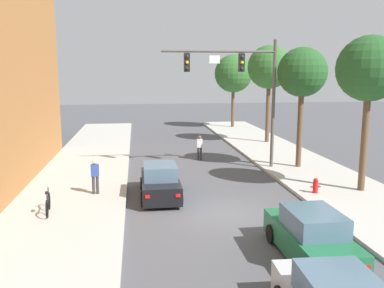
# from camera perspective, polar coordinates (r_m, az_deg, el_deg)

# --- Properties ---
(ground_plane) EXTENTS (120.00, 120.00, 0.00)m
(ground_plane) POSITION_cam_1_polar(r_m,az_deg,el_deg) (17.33, 4.21, -9.55)
(ground_plane) COLOR #4C4C51
(sidewalk_left) EXTENTS (5.00, 60.00, 0.15)m
(sidewalk_left) POSITION_cam_1_polar(r_m,az_deg,el_deg) (17.23, -17.79, -9.88)
(sidewalk_left) COLOR #B2AFA8
(sidewalk_left) RESTS_ON ground
(sidewalk_right) EXTENTS (5.00, 60.00, 0.15)m
(sidewalk_right) POSITION_cam_1_polar(r_m,az_deg,el_deg) (19.67, 23.26, -7.74)
(sidewalk_right) COLOR #B2AFA8
(sidewalk_right) RESTS_ON ground
(traffic_signal_mast) EXTENTS (6.70, 0.38, 7.50)m
(traffic_signal_mast) POSITION_cam_1_polar(r_m,az_deg,el_deg) (24.11, 7.08, 8.87)
(traffic_signal_mast) COLOR #514C47
(traffic_signal_mast) RESTS_ON sidewalk_right
(car_lead_black) EXTENTS (1.85, 4.25, 1.60)m
(car_lead_black) POSITION_cam_1_polar(r_m,az_deg,el_deg) (19.23, -4.47, -5.32)
(car_lead_black) COLOR black
(car_lead_black) RESTS_ON ground
(car_following_green) EXTENTS (1.84, 4.24, 1.60)m
(car_following_green) POSITION_cam_1_polar(r_m,az_deg,el_deg) (13.60, 16.27, -12.31)
(car_following_green) COLOR #1E663D
(car_following_green) RESTS_ON ground
(pedestrian_sidewalk_left_walker) EXTENTS (0.36, 0.22, 1.64)m
(pedestrian_sidewalk_left_walker) POSITION_cam_1_polar(r_m,az_deg,el_deg) (19.66, -13.37, -4.20)
(pedestrian_sidewalk_left_walker) COLOR #333338
(pedestrian_sidewalk_left_walker) RESTS_ON sidewalk_left
(pedestrian_crossing_road) EXTENTS (0.36, 0.22, 1.64)m
(pedestrian_crossing_road) POSITION_cam_1_polar(r_m,az_deg,el_deg) (27.19, 1.06, -0.34)
(pedestrian_crossing_road) COLOR #333338
(pedestrian_crossing_road) RESTS_ON ground
(bicycle_leaning) EXTENTS (0.28, 1.76, 0.98)m
(bicycle_leaning) POSITION_cam_1_polar(r_m,az_deg,el_deg) (17.65, -19.44, -7.90)
(bicycle_leaning) COLOR black
(bicycle_leaning) RESTS_ON sidewalk_left
(fire_hydrant) EXTENTS (0.48, 0.24, 0.72)m
(fire_hydrant) POSITION_cam_1_polar(r_m,az_deg,el_deg) (20.25, 16.84, -5.57)
(fire_hydrant) COLOR red
(fire_hydrant) RESTS_ON sidewalk_right
(street_tree_nearest) EXTENTS (3.05, 3.05, 7.33)m
(street_tree_nearest) POSITION_cam_1_polar(r_m,az_deg,el_deg) (20.82, 23.52, 9.47)
(street_tree_nearest) COLOR brown
(street_tree_nearest) RESTS_ON sidewalk_right
(street_tree_second) EXTENTS (2.89, 2.89, 7.09)m
(street_tree_second) POSITION_cam_1_polar(r_m,az_deg,el_deg) (25.03, 15.13, 9.51)
(street_tree_second) COLOR brown
(street_tree_second) RESTS_ON sidewalk_right
(street_tree_third) EXTENTS (3.46, 3.46, 7.77)m
(street_tree_third) POSITION_cam_1_polar(r_m,az_deg,el_deg) (33.70, 10.71, 10.43)
(street_tree_third) COLOR brown
(street_tree_third) RESTS_ON sidewalk_right
(street_tree_farthest) EXTENTS (3.87, 3.87, 7.44)m
(street_tree_farthest) POSITION_cam_1_polar(r_m,az_deg,el_deg) (42.75, 5.79, 9.72)
(street_tree_farthest) COLOR brown
(street_tree_farthest) RESTS_ON sidewalk_right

